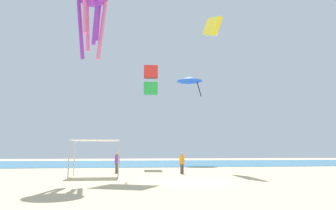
{
  "coord_description": "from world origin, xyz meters",
  "views": [
    {
      "loc": [
        -3.95,
        -18.65,
        1.74
      ],
      "look_at": [
        -0.06,
        9.13,
        5.64
      ],
      "focal_mm": 35.16,
      "sensor_mm": 36.0,
      "label": 1
    }
  ],
  "objects_px": {
    "kite_parafoil_yellow": "(212,27)",
    "kite_box_red": "(151,80)",
    "canopy_tent": "(96,142)",
    "person_near_tent": "(117,161)",
    "kite_delta_blue": "(190,79)",
    "person_leftmost": "(182,161)"
  },
  "relations": [
    {
      "from": "person_near_tent",
      "to": "kite_delta_blue",
      "type": "xyz_separation_m",
      "value": [
        9.12,
        15.58,
        10.23
      ]
    },
    {
      "from": "kite_parafoil_yellow",
      "to": "kite_delta_blue",
      "type": "distance_m",
      "value": 12.36
    },
    {
      "from": "person_leftmost",
      "to": "kite_box_red",
      "type": "bearing_deg",
      "value": 45.4
    },
    {
      "from": "canopy_tent",
      "to": "kite_parafoil_yellow",
      "type": "bearing_deg",
      "value": 34.83
    },
    {
      "from": "kite_parafoil_yellow",
      "to": "kite_delta_blue",
      "type": "height_order",
      "value": "kite_parafoil_yellow"
    },
    {
      "from": "kite_box_red",
      "to": "person_near_tent",
      "type": "bearing_deg",
      "value": -105.76
    },
    {
      "from": "kite_delta_blue",
      "to": "person_near_tent",
      "type": "bearing_deg",
      "value": 40.31
    },
    {
      "from": "person_leftmost",
      "to": "kite_parafoil_yellow",
      "type": "height_order",
      "value": "kite_parafoil_yellow"
    },
    {
      "from": "person_leftmost",
      "to": "kite_parafoil_yellow",
      "type": "bearing_deg",
      "value": -2.69
    },
    {
      "from": "person_near_tent",
      "to": "person_leftmost",
      "type": "relative_size",
      "value": 1.02
    },
    {
      "from": "kite_box_red",
      "to": "person_leftmost",
      "type": "bearing_deg",
      "value": -75.31
    },
    {
      "from": "canopy_tent",
      "to": "kite_delta_blue",
      "type": "bearing_deg",
      "value": 61.29
    },
    {
      "from": "kite_delta_blue",
      "to": "person_leftmost",
      "type": "bearing_deg",
      "value": 56.73
    },
    {
      "from": "canopy_tent",
      "to": "kite_delta_blue",
      "type": "distance_m",
      "value": 23.63
    },
    {
      "from": "person_near_tent",
      "to": "kite_parafoil_yellow",
      "type": "relative_size",
      "value": 0.28
    },
    {
      "from": "kite_parafoil_yellow",
      "to": "kite_box_red",
      "type": "height_order",
      "value": "kite_parafoil_yellow"
    },
    {
      "from": "canopy_tent",
      "to": "kite_box_red",
      "type": "xyz_separation_m",
      "value": [
        4.75,
        12.19,
        7.02
      ]
    },
    {
      "from": "person_near_tent",
      "to": "kite_delta_blue",
      "type": "relative_size",
      "value": 0.38
    },
    {
      "from": "person_near_tent",
      "to": "person_leftmost",
      "type": "xyz_separation_m",
      "value": [
        4.93,
        -1.34,
        -0.02
      ]
    },
    {
      "from": "kite_parafoil_yellow",
      "to": "person_leftmost",
      "type": "bearing_deg",
      "value": -35.38
    },
    {
      "from": "canopy_tent",
      "to": "person_near_tent",
      "type": "bearing_deg",
      "value": 68.89
    },
    {
      "from": "canopy_tent",
      "to": "kite_parafoil_yellow",
      "type": "relative_size",
      "value": 0.55
    }
  ]
}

